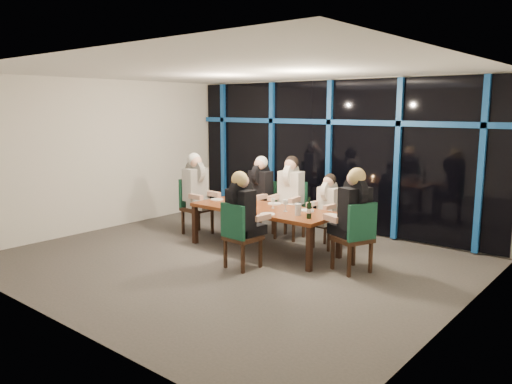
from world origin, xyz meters
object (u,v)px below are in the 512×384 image
(diner_far_left, at_px, (259,184))
(wine_bottle, at_px, (309,210))
(chair_end_right, at_px, (356,234))
(chair_end_left, at_px, (194,203))
(chair_far_right, at_px, (330,219))
(water_pitcher, at_px, (298,209))
(diner_far_mid, at_px, (290,185))
(diner_end_right, at_px, (353,205))
(chair_far_left, at_px, (262,204))
(diner_far_right, at_px, (328,200))
(diner_end_left, at_px, (197,182))
(chair_far_mid, at_px, (292,207))
(diner_near_mid, at_px, (242,205))
(chair_near_mid, at_px, (239,233))
(dining_table, at_px, (263,212))

(diner_far_left, bearing_deg, wine_bottle, -27.65)
(chair_end_right, height_order, wine_bottle, wine_bottle)
(chair_end_left, height_order, wine_bottle, wine_bottle)
(chair_far_right, relative_size, water_pitcher, 4.88)
(diner_far_mid, distance_m, diner_end_right, 2.10)
(chair_far_left, distance_m, diner_far_left, 0.42)
(diner_end_right, relative_size, water_pitcher, 5.71)
(diner_far_right, bearing_deg, wine_bottle, -68.08)
(diner_end_left, distance_m, water_pitcher, 2.51)
(diner_far_right, relative_size, diner_end_right, 0.83)
(chair_far_mid, height_order, diner_near_mid, diner_near_mid)
(chair_far_mid, bearing_deg, wine_bottle, -52.83)
(diner_far_right, height_order, water_pitcher, diner_far_right)
(chair_far_left, distance_m, diner_end_left, 1.34)
(chair_end_right, bearing_deg, chair_far_mid, -96.74)
(chair_far_left, height_order, water_pitcher, chair_far_left)
(diner_far_right, bearing_deg, diner_far_left, -173.10)
(diner_near_mid, bearing_deg, diner_far_right, -98.63)
(chair_far_mid, xyz_separation_m, chair_near_mid, (0.49, -2.08, -0.02))
(diner_end_right, bearing_deg, chair_end_right, 90.00)
(chair_far_left, bearing_deg, chair_near_mid, -59.05)
(dining_table, xyz_separation_m, chair_far_left, (-0.75, 0.89, -0.10))
(chair_far_mid, relative_size, diner_far_mid, 1.03)
(chair_near_mid, xyz_separation_m, wine_bottle, (0.71, 0.84, 0.31))
(chair_far_mid, distance_m, diner_near_mid, 2.09)
(chair_far_mid, relative_size, diner_far_right, 1.22)
(dining_table, xyz_separation_m, diner_end_left, (-1.70, 0.05, 0.35))
(diner_end_left, distance_m, diner_end_right, 3.42)
(diner_far_right, relative_size, water_pitcher, 4.76)
(chair_near_mid, distance_m, diner_end_left, 2.36)
(diner_far_mid, relative_size, diner_end_right, 0.99)
(chair_far_mid, bearing_deg, diner_near_mid, -83.01)
(chair_end_right, relative_size, diner_far_right, 1.23)
(chair_far_right, height_order, diner_far_right, diner_far_right)
(chair_end_left, bearing_deg, diner_end_right, -88.26)
(chair_end_right, distance_m, diner_end_right, 0.43)
(chair_near_mid, xyz_separation_m, diner_far_mid, (-0.48, 1.99, 0.44))
(chair_far_left, distance_m, chair_near_mid, 2.22)
(dining_table, bearing_deg, chair_far_mid, 97.82)
(chair_far_right, bearing_deg, diner_far_right, -90.00)
(chair_far_left, relative_size, diner_end_left, 0.99)
(diner_far_mid, relative_size, diner_far_right, 1.18)
(chair_near_mid, distance_m, diner_end_right, 1.77)
(chair_end_right, height_order, chair_near_mid, chair_end_right)
(chair_end_left, relative_size, diner_far_mid, 1.04)
(diner_far_left, bearing_deg, chair_far_left, 90.00)
(chair_far_right, height_order, diner_near_mid, diner_near_mid)
(chair_end_right, relative_size, diner_near_mid, 1.08)
(diner_end_left, height_order, diner_end_right, diner_end_left)
(dining_table, height_order, chair_end_left, chair_end_left)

